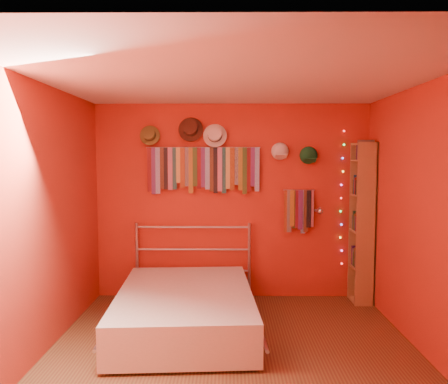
{
  "coord_description": "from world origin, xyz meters",
  "views": [
    {
      "loc": [
        -0.05,
        -3.86,
        1.82
      ],
      "look_at": [
        -0.09,
        0.9,
        1.44
      ],
      "focal_mm": 35.0,
      "sensor_mm": 36.0,
      "label": 1
    }
  ],
  "objects_px": {
    "tie_rack": "(203,168)",
    "reading_lamp": "(320,211)",
    "bed": "(185,308)",
    "bookshelf": "(365,222)"
  },
  "relations": [
    {
      "from": "bed",
      "to": "tie_rack",
      "type": "bearing_deg",
      "value": 79.4
    },
    {
      "from": "reading_lamp",
      "to": "bed",
      "type": "bearing_deg",
      "value": -150.8
    },
    {
      "from": "reading_lamp",
      "to": "bookshelf",
      "type": "bearing_deg",
      "value": 2.02
    },
    {
      "from": "tie_rack",
      "to": "reading_lamp",
      "type": "xyz_separation_m",
      "value": [
        1.45,
        -0.17,
        -0.53
      ]
    },
    {
      "from": "tie_rack",
      "to": "bed",
      "type": "bearing_deg",
      "value": -97.18
    },
    {
      "from": "tie_rack",
      "to": "bed",
      "type": "relative_size",
      "value": 0.7
    },
    {
      "from": "reading_lamp",
      "to": "bookshelf",
      "type": "relative_size",
      "value": 0.16
    },
    {
      "from": "bed",
      "to": "reading_lamp",
      "type": "bearing_deg",
      "value": 25.78
    },
    {
      "from": "reading_lamp",
      "to": "bookshelf",
      "type": "xyz_separation_m",
      "value": [
        0.57,
        0.02,
        -0.14
      ]
    },
    {
      "from": "reading_lamp",
      "to": "bed",
      "type": "distance_m",
      "value": 2.04
    }
  ]
}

